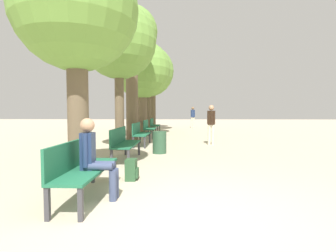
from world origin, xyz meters
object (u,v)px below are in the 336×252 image
tree_row_3 (142,71)px  pedestrian_near (211,122)px  tree_row_2 (132,38)px  bench_row_2 (140,132)px  tree_row_5 (152,78)px  trash_bin (159,142)px  bench_row_3 (148,127)px  bench_row_4 (154,124)px  backpack (132,170)px  pedestrian_mid (193,116)px  tree_row_0 (76,11)px  tree_row_1 (119,42)px  bench_row_0 (81,165)px  tree_row_4 (148,72)px  person_seated (95,156)px  bench_row_1 (123,141)px

tree_row_3 → pedestrian_near: tree_row_3 is taller
tree_row_2 → bench_row_2: bearing=-68.2°
tree_row_5 → trash_bin: size_ratio=7.64×
bench_row_3 → trash_bin: (0.92, -5.09, -0.17)m
bench_row_4 → backpack: size_ratio=4.41×
backpack → pedestrian_mid: bearing=82.4°
pedestrian_mid → pedestrian_near: bearing=-89.4°
backpack → tree_row_0: bearing=170.8°
tree_row_1 → trash_bin: (1.44, -0.71, -3.37)m
bench_row_0 → tree_row_1: 6.03m
bench_row_2 → tree_row_5: tree_row_5 is taller
tree_row_2 → backpack: (1.12, -6.53, -4.38)m
tree_row_5 → backpack: bearing=-86.0°
tree_row_4 → pedestrian_mid: (3.26, 2.97, -3.12)m
bench_row_0 → bench_row_2: bearing=90.0°
tree_row_3 → bench_row_3: bearing=-70.2°
tree_row_1 → bench_row_0: bearing=-84.1°
person_seated → pedestrian_near: bearing=68.5°
bench_row_2 → tree_row_5: size_ratio=0.34×
bench_row_4 → tree_row_0: size_ratio=0.39×
tree_row_0 → bench_row_0: bearing=-67.6°
tree_row_0 → trash_bin: size_ratio=6.56×
tree_row_2 → trash_bin: 5.52m
bench_row_4 → bench_row_2: bearing=-90.0°
bench_row_1 → person_seated: 3.22m
tree_row_5 → tree_row_1: bearing=-90.0°
tree_row_0 → tree_row_2: (0.00, 6.35, 1.24)m
trash_bin → bench_row_3: bearing=100.2°
bench_row_3 → trash_bin: 5.18m
bench_row_2 → person_seated: 6.37m
tree_row_0 → trash_bin: 4.54m
bench_row_0 → pedestrian_mid: bearing=80.9°
bench_row_1 → bench_row_2: bearing=90.0°
bench_row_3 → backpack: bench_row_3 is taller
tree_row_3 → tree_row_5: tree_row_5 is taller
tree_row_2 → pedestrian_near: tree_row_2 is taller
tree_row_3 → pedestrian_near: size_ratio=3.32×
bench_row_0 → pedestrian_near: pedestrian_near is taller
bench_row_4 → pedestrian_mid: bearing=59.1°
tree_row_3 → tree_row_4: tree_row_4 is taller
bench_row_0 → pedestrian_near: bearing=66.6°
backpack → tree_row_1: bearing=105.6°
tree_row_1 → tree_row_4: size_ratio=0.86×
person_seated → pedestrian_mid: 17.44m
bench_row_3 → backpack: bearing=-86.0°
bench_row_1 → backpack: 2.17m
tree_row_2 → tree_row_5: size_ratio=1.10×
tree_row_0 → tree_row_1: tree_row_1 is taller
bench_row_1 → bench_row_3: (0.00, 6.31, 0.00)m
tree_row_3 → tree_row_4: 3.34m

